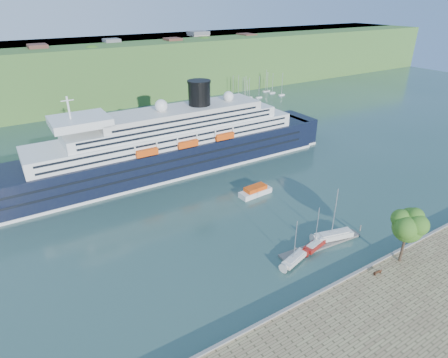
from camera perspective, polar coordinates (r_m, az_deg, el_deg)
ground at (r=64.74m, az=16.79°, el=-15.46°), size 400.00×400.00×0.00m
far_hillside at (r=181.27m, az=-19.82°, el=15.21°), size 400.00×50.00×24.00m
quay_coping at (r=63.91m, az=17.06°, el=-14.78°), size 220.00×0.50×0.30m
cruise_ship at (r=96.43m, az=-9.27°, el=7.38°), size 101.20×15.76×22.69m
park_bench at (r=67.46m, az=22.34°, el=-12.94°), size 1.48×0.73×0.91m
promenade_tree at (r=69.28m, az=26.01°, el=-7.54°), size 6.58×6.58×10.90m
floating_pontoon at (r=72.80m, az=14.53°, el=-9.70°), size 17.88×3.61×0.39m
sailboat_white_near at (r=65.42m, az=10.97°, el=-9.54°), size 6.71×3.47×8.35m
sailboat_red at (r=69.74m, az=14.12°, el=-7.41°), size 6.73×3.23×8.38m
sailboat_white_far at (r=72.33m, az=16.80°, el=-5.45°), size 8.47×4.20×10.55m
tender_launch at (r=87.23m, az=4.81°, el=-1.76°), size 8.28×3.26×2.25m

